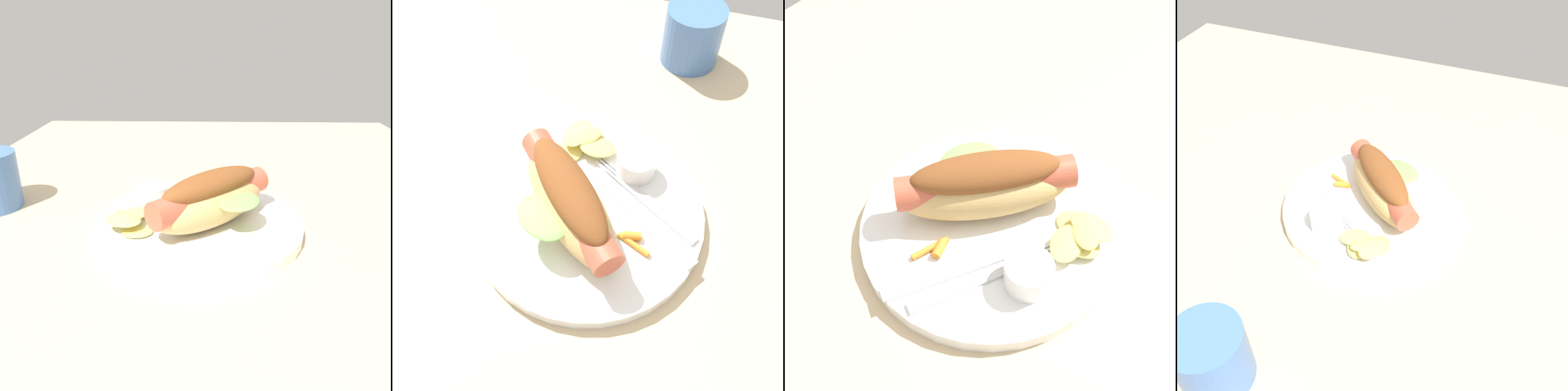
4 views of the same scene
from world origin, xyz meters
TOP-DOWN VIEW (x-y plane):
  - ground_plane at (0.00, 0.00)cm, footprint 120.00×90.00cm
  - plate at (-2.76, 2.89)cm, footprint 25.21×25.21cm
  - hot_dog at (-4.24, 1.46)cm, footprint 15.82×16.22cm
  - sauce_ramekin at (1.02, 9.33)cm, footprint 4.37×4.37cm
  - fork at (3.12, 5.73)cm, footprint 13.11×8.59cm
  - knife at (3.27, 3.53)cm, footprint 12.88×9.48cm
  - chips_pile at (-5.53, 11.14)cm, footprint 7.22×6.24cm
  - carrot_garnish at (2.84, 0.22)cm, footprint 3.74×2.98cm

SIDE VIEW (x-z plane):
  - ground_plane at x=0.00cm, z-range -1.80..0.00cm
  - plate at x=-2.76cm, z-range 0.00..1.60cm
  - knife at x=3.27cm, z-range 1.60..1.96cm
  - fork at x=3.12cm, z-range 1.60..2.00cm
  - carrot_garnish at x=2.84cm, z-range 1.52..2.45cm
  - chips_pile at x=-5.53cm, z-range 1.69..3.66cm
  - sauce_ramekin at x=1.02cm, z-range 1.60..4.41cm
  - hot_dog at x=-4.24cm, z-range 1.68..8.35cm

